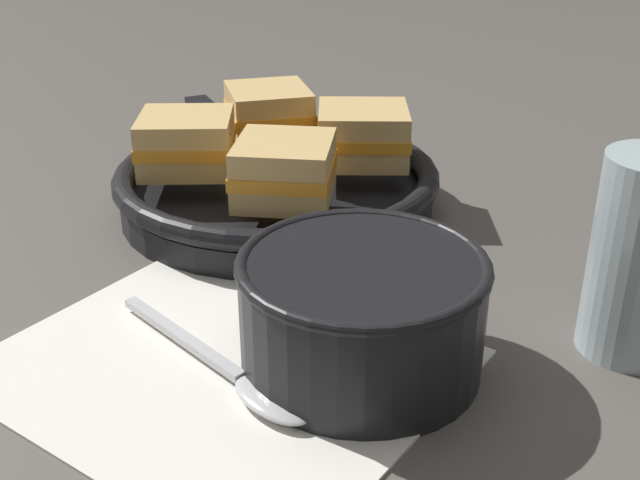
{
  "coord_description": "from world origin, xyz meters",
  "views": [
    {
      "loc": [
        0.19,
        -0.4,
        0.28
      ],
      "look_at": [
        -0.02,
        0.05,
        0.04
      ],
      "focal_mm": 45.0,
      "sensor_mm": 36.0,
      "label": 1
    }
  ],
  "objects_px": {
    "sandwich_near_left": "(363,135)",
    "sandwich_far_left": "(187,143)",
    "sandwich_near_right": "(269,113)",
    "soup_bowl": "(362,307)",
    "spoon": "(245,380)",
    "sandwich_far_right": "(284,170)",
    "skillet": "(276,186)"
  },
  "relations": [
    {
      "from": "sandwich_near_left",
      "to": "sandwich_far_left",
      "type": "height_order",
      "value": "same"
    },
    {
      "from": "sandwich_near_left",
      "to": "sandwich_near_right",
      "type": "height_order",
      "value": "same"
    },
    {
      "from": "sandwich_near_left",
      "to": "spoon",
      "type": "bearing_deg",
      "value": -82.39
    },
    {
      "from": "sandwich_far_right",
      "to": "skillet",
      "type": "bearing_deg",
      "value": 122.3
    },
    {
      "from": "skillet",
      "to": "sandwich_near_right",
      "type": "xyz_separation_m",
      "value": [
        -0.04,
        0.06,
        0.04
      ]
    },
    {
      "from": "soup_bowl",
      "to": "sandwich_far_left",
      "type": "distance_m",
      "value": 0.26
    },
    {
      "from": "spoon",
      "to": "sandwich_near_left",
      "type": "distance_m",
      "value": 0.29
    },
    {
      "from": "spoon",
      "to": "sandwich_near_left",
      "type": "bearing_deg",
      "value": 120.15
    },
    {
      "from": "soup_bowl",
      "to": "spoon",
      "type": "relative_size",
      "value": 0.87
    },
    {
      "from": "soup_bowl",
      "to": "sandwich_near_left",
      "type": "bearing_deg",
      "value": 111.24
    },
    {
      "from": "skillet",
      "to": "sandwich_far_left",
      "type": "bearing_deg",
      "value": -146.53
    },
    {
      "from": "sandwich_far_left",
      "to": "sandwich_far_right",
      "type": "bearing_deg",
      "value": -13.14
    },
    {
      "from": "sandwich_far_left",
      "to": "soup_bowl",
      "type": "bearing_deg",
      "value": -34.99
    },
    {
      "from": "soup_bowl",
      "to": "sandwich_far_right",
      "type": "height_order",
      "value": "sandwich_far_right"
    },
    {
      "from": "spoon",
      "to": "skillet",
      "type": "relative_size",
      "value": 0.51
    },
    {
      "from": "sandwich_far_right",
      "to": "soup_bowl",
      "type": "bearing_deg",
      "value": -48.31
    },
    {
      "from": "soup_bowl",
      "to": "sandwich_near_left",
      "type": "xyz_separation_m",
      "value": [
        -0.09,
        0.23,
        0.02
      ]
    },
    {
      "from": "spoon",
      "to": "skillet",
      "type": "height_order",
      "value": "skillet"
    },
    {
      "from": "skillet",
      "to": "sandwich_far_right",
      "type": "height_order",
      "value": "sandwich_far_right"
    },
    {
      "from": "spoon",
      "to": "sandwich_near_right",
      "type": "bearing_deg",
      "value": 137.19
    },
    {
      "from": "spoon",
      "to": "sandwich_far_left",
      "type": "xyz_separation_m",
      "value": [
        -0.16,
        0.2,
        0.06
      ]
    },
    {
      "from": "soup_bowl",
      "to": "spoon",
      "type": "xyz_separation_m",
      "value": [
        -0.05,
        -0.05,
        -0.03
      ]
    },
    {
      "from": "skillet",
      "to": "sandwich_far_right",
      "type": "distance_m",
      "value": 0.09
    },
    {
      "from": "spoon",
      "to": "skillet",
      "type": "distance_m",
      "value": 0.26
    },
    {
      "from": "spoon",
      "to": "sandwich_far_left",
      "type": "relative_size",
      "value": 1.68
    },
    {
      "from": "spoon",
      "to": "sandwich_far_right",
      "type": "xyz_separation_m",
      "value": [
        -0.06,
        0.18,
        0.06
      ]
    },
    {
      "from": "soup_bowl",
      "to": "sandwich_near_right",
      "type": "xyz_separation_m",
      "value": [
        -0.19,
        0.25,
        0.02
      ]
    },
    {
      "from": "sandwich_near_right",
      "to": "sandwich_near_left",
      "type": "bearing_deg",
      "value": -13.14
    },
    {
      "from": "sandwich_near_right",
      "to": "sandwich_far_left",
      "type": "height_order",
      "value": "same"
    },
    {
      "from": "sandwich_near_right",
      "to": "sandwich_far_right",
      "type": "xyz_separation_m",
      "value": [
        0.08,
        -0.13,
        0.0
      ]
    },
    {
      "from": "spoon",
      "to": "sandwich_far_left",
      "type": "height_order",
      "value": "sandwich_far_left"
    },
    {
      "from": "soup_bowl",
      "to": "sandwich_far_left",
      "type": "bearing_deg",
      "value": 145.01
    }
  ]
}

